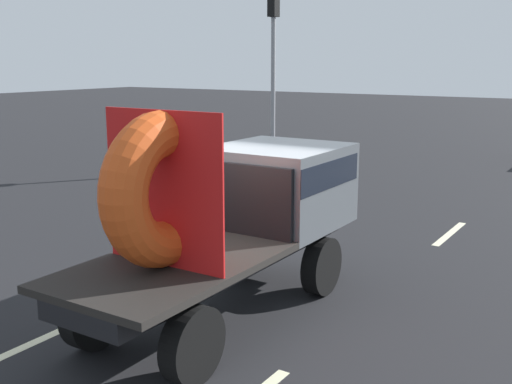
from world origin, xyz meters
TOP-DOWN VIEW (x-y plane):
  - ground_plane at (0.00, 0.00)m, footprint 120.00×120.00m
  - flatbed_truck at (0.21, 0.08)m, footprint 2.02×5.50m
  - traffic_light at (-6.05, 11.37)m, footprint 0.42×0.36m
  - lane_dash_left_near at (-1.45, -2.74)m, footprint 0.16×2.44m
  - lane_dash_left_far at (-1.45, 5.91)m, footprint 0.16×2.61m
  - lane_dash_right_far at (1.87, 5.94)m, footprint 0.16×2.21m

SIDE VIEW (x-z plane):
  - ground_plane at x=0.00m, z-range 0.00..0.00m
  - lane_dash_left_near at x=-1.45m, z-range 0.00..0.01m
  - lane_dash_left_far at x=-1.45m, z-range 0.00..0.01m
  - lane_dash_right_far at x=1.87m, z-range 0.00..0.01m
  - flatbed_truck at x=0.21m, z-range 0.03..3.24m
  - traffic_light at x=-6.05m, z-range 0.91..7.11m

